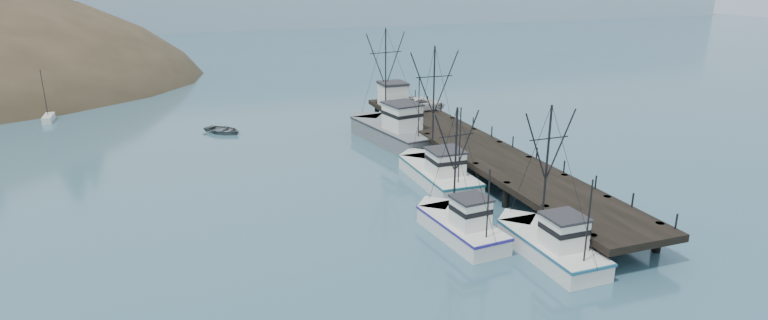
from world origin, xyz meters
TOP-DOWN VIEW (x-y plane):
  - ground at (0.00, 0.00)m, footprint 400.00×400.00m
  - pier at (14.00, 16.00)m, footprint 6.00×44.00m
  - distant_ridge at (10.00, 170.00)m, footprint 360.00×40.00m
  - distant_ridge_far at (-40.00, 185.00)m, footprint 180.00×25.00m
  - trawler_near at (9.65, -2.09)m, footprint 3.27×9.60m
  - trawler_mid at (5.64, 2.46)m, footprint 3.71×9.02m
  - trawler_far at (8.88, 13.15)m, footprint 3.81×11.52m
  - work_vessel at (9.54, 25.77)m, footprint 6.23×14.27m
  - pier_shed at (12.70, 34.00)m, footprint 3.00×3.20m
  - pickup_truck at (15.03, 30.58)m, footprint 5.64×3.08m
  - motorboat at (-6.89, 35.74)m, footprint 5.62×5.73m

SIDE VIEW (x-z plane):
  - ground at x=0.00m, z-range 0.00..0.00m
  - distant_ridge at x=10.00m, z-range -13.00..13.00m
  - distant_ridge_far at x=-40.00m, z-range -9.00..9.00m
  - motorboat at x=-6.89m, z-range -0.49..0.49m
  - trawler_mid at x=5.64m, z-range -3.79..5.43m
  - trawler_near at x=9.65m, z-range -4.18..5.82m
  - trawler_far at x=8.88m, z-range -5.08..6.72m
  - work_vessel at x=9.54m, z-range -4.81..7.26m
  - pier at x=14.00m, z-range 0.69..2.69m
  - pickup_truck at x=15.03m, z-range 2.00..3.50m
  - pier_shed at x=12.70m, z-range 2.02..4.82m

